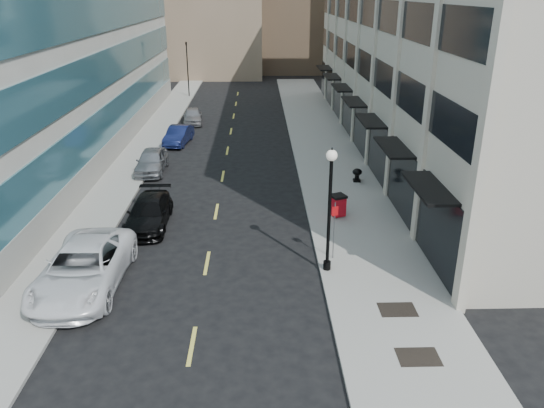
{
  "coord_description": "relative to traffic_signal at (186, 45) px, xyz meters",
  "views": [
    {
      "loc": [
        2.37,
        -13.21,
        11.43
      ],
      "look_at": [
        2.97,
        9.18,
        2.36
      ],
      "focal_mm": 35.0,
      "sensor_mm": 36.0,
      "label": 1
    }
  ],
  "objects": [
    {
      "name": "car_black_pickup",
      "position": [
        2.16,
        -35.82,
        -4.99
      ],
      "size": [
        2.12,
        5.06,
        1.46
      ],
      "primitive_type": "imported",
      "rotation": [
        0.0,
        0.0,
        0.02
      ],
      "color": "black",
      "rests_on": "ground"
    },
    {
      "name": "car_white_van",
      "position": [
        0.7,
        -42.0,
        -4.8
      ],
      "size": [
        3.17,
        6.69,
        1.84
      ],
      "primitive_type": "imported",
      "rotation": [
        0.0,
        0.0,
        -0.02
      ],
      "color": "white",
      "rests_on": "ground"
    },
    {
      "name": "sidewalk_left",
      "position": [
        -1.0,
        -28.0,
        -5.64
      ],
      "size": [
        3.0,
        80.0,
        0.15
      ],
      "primitive_type": "cube",
      "color": "gray",
      "rests_on": "ground"
    },
    {
      "name": "car_blue_sedan",
      "position": [
        1.54,
        -20.0,
        -5.01
      ],
      "size": [
        2.08,
        4.48,
        1.42
      ],
      "primitive_type": "imported",
      "rotation": [
        0.0,
        0.0,
        -0.14
      ],
      "color": "#121A44",
      "rests_on": "ground"
    },
    {
      "name": "car_grey_sedan",
      "position": [
        1.88,
        -13.0,
        -5.0
      ],
      "size": [
        2.11,
        4.34,
        1.43
      ],
      "primitive_type": "imported",
      "rotation": [
        0.0,
        0.0,
        0.11
      ],
      "color": "gray",
      "rests_on": "ground"
    },
    {
      "name": "sign_post",
      "position": [
        11.2,
        -39.95,
        -3.86
      ],
      "size": [
        0.3,
        0.14,
        2.7
      ],
      "rotation": [
        0.0,
        0.0,
        0.37
      ],
      "color": "slate",
      "rests_on": "sidewalk_right"
    },
    {
      "name": "sidewalk_right",
      "position": [
        13.0,
        -28.0,
        -5.64
      ],
      "size": [
        5.0,
        80.0,
        0.15
      ],
      "primitive_type": "cube",
      "color": "gray",
      "rests_on": "ground"
    },
    {
      "name": "skyline_stone",
      "position": [
        23.5,
        18.0,
        4.28
      ],
      "size": [
        10.0,
        14.0,
        20.0
      ],
      "primitive_type": "cube",
      "color": "#B7B09B",
      "rests_on": "ground"
    },
    {
      "name": "building_right",
      "position": [
        22.44,
        -21.01,
        3.28
      ],
      "size": [
        15.3,
        46.5,
        18.25
      ],
      "color": "#B7B09B",
      "rests_on": "ground"
    },
    {
      "name": "grate_mid",
      "position": [
        13.1,
        -47.0,
        -5.56
      ],
      "size": [
        1.4,
        1.0,
        0.01
      ],
      "primitive_type": "cube",
      "color": "black",
      "rests_on": "sidewalk_right"
    },
    {
      "name": "urn_planter",
      "position": [
        14.1,
        -29.65,
        -5.06
      ],
      "size": [
        0.6,
        0.6,
        0.83
      ],
      "rotation": [
        0.0,
        0.0,
        -0.05
      ],
      "color": "black",
      "rests_on": "sidewalk_right"
    },
    {
      "name": "ground",
      "position": [
        5.5,
        -48.0,
        -5.72
      ],
      "size": [
        160.0,
        160.0,
        0.0
      ],
      "primitive_type": "plane",
      "color": "black",
      "rests_on": "ground"
    },
    {
      "name": "trash_bin",
      "position": [
        12.09,
        -35.14,
        -4.92
      ],
      "size": [
        0.96,
        0.96,
        1.2
      ],
      "rotation": [
        0.0,
        0.0,
        0.39
      ],
      "color": "red",
      "rests_on": "sidewalk_right"
    },
    {
      "name": "grate_far",
      "position": [
        13.1,
        -44.2,
        -5.56
      ],
      "size": [
        1.4,
        1.0,
        0.01
      ],
      "primitive_type": "cube",
      "color": "black",
      "rests_on": "sidewalk_right"
    },
    {
      "name": "lamppost",
      "position": [
        10.8,
        -40.98,
        -2.33
      ],
      "size": [
        0.46,
        0.46,
        5.51
      ],
      "color": "black",
      "rests_on": "sidewalk_right"
    },
    {
      "name": "traffic_signal",
      "position": [
        0.0,
        0.0,
        0.0
      ],
      "size": [
        0.66,
        0.66,
        6.98
      ],
      "color": "black",
      "rests_on": "ground"
    },
    {
      "name": "car_silver_sedan",
      "position": [
        0.7,
        -27.0,
        -4.94
      ],
      "size": [
        1.88,
        4.58,
        1.55
      ],
      "primitive_type": "imported",
      "rotation": [
        0.0,
        0.0,
        0.01
      ],
      "color": "gray",
      "rests_on": "ground"
    },
    {
      "name": "road_centerline",
      "position": [
        5.5,
        -31.0,
        -5.71
      ],
      "size": [
        0.15,
        68.2,
        0.01
      ],
      "color": "#D8CC4C",
      "rests_on": "ground"
    }
  ]
}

